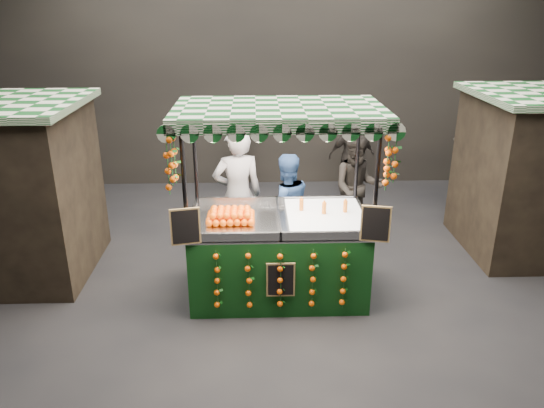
{
  "coord_description": "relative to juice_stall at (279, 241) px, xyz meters",
  "views": [
    {
      "loc": [
        -0.49,
        -6.27,
        3.89
      ],
      "look_at": [
        -0.25,
        0.65,
        1.17
      ],
      "focal_mm": 34.47,
      "sensor_mm": 36.0,
      "label": 1
    }
  ],
  "objects": [
    {
      "name": "ground",
      "position": [
        0.17,
        -0.15,
        -0.82
      ],
      "size": [
        12.0,
        12.0,
        0.0
      ],
      "primitive_type": "plane",
      "color": "black",
      "rests_on": "ground"
    },
    {
      "name": "market_hall",
      "position": [
        0.17,
        -0.15,
        2.56
      ],
      "size": [
        12.1,
        10.1,
        5.05
      ],
      "color": "black",
      "rests_on": "ground"
    },
    {
      "name": "juice_stall",
      "position": [
        0.0,
        0.0,
        0.0
      ],
      "size": [
        2.74,
        1.61,
        2.66
      ],
      "color": "black",
      "rests_on": "ground"
    },
    {
      "name": "vendor_grey",
      "position": [
        -0.59,
        1.19,
        0.23
      ],
      "size": [
        0.85,
        0.65,
        2.11
      ],
      "rotation": [
        0.0,
        0.0,
        3.34
      ],
      "color": "gray",
      "rests_on": "ground"
    },
    {
      "name": "vendor_blue",
      "position": [
        0.15,
        1.09,
        0.05
      ],
      "size": [
        0.99,
        0.87,
        1.74
      ],
      "rotation": [
        0.0,
        0.0,
        3.42
      ],
      "color": "navy",
      "rests_on": "ground"
    },
    {
      "name": "shopper_0",
      "position": [
        -3.51,
        1.65,
        0.09
      ],
      "size": [
        0.76,
        0.61,
        1.82
      ],
      "rotation": [
        0.0,
        0.0,
        0.3
      ],
      "color": "black",
      "rests_on": "ground"
    },
    {
      "name": "shopper_1",
      "position": [
        1.42,
        1.91,
        0.08
      ],
      "size": [
        0.92,
        0.74,
        1.8
      ],
      "rotation": [
        0.0,
        0.0,
        -0.07
      ],
      "color": "black",
      "rests_on": "ground"
    },
    {
      "name": "shopper_2",
      "position": [
        1.72,
        4.11,
        0.0
      ],
      "size": [
        1.0,
        0.47,
        1.65
      ],
      "rotation": [
        0.0,
        0.0,
        3.22
      ],
      "color": "black",
      "rests_on": "ground"
    },
    {
      "name": "shopper_3",
      "position": [
        3.85,
        3.38,
        -0.06
      ],
      "size": [
        0.91,
        1.13,
        1.53
      ],
      "rotation": [
        0.0,
        0.0,
        1.17
      ],
      "color": "black",
      "rests_on": "ground"
    },
    {
      "name": "shopper_4",
      "position": [
        -3.84,
        3.41,
        -0.02
      ],
      "size": [
        0.84,
        0.6,
        1.61
      ],
      "rotation": [
        0.0,
        0.0,
        3.26
      ],
      "color": "#282321",
      "rests_on": "ground"
    },
    {
      "name": "shopper_5",
      "position": [
        4.67,
        2.22,
        0.13
      ],
      "size": [
        1.0,
        1.85,
        1.91
      ],
      "rotation": [
        0.0,
        0.0,
        1.83
      ],
      "color": "#2C2724",
      "rests_on": "ground"
    },
    {
      "name": "shopper_6",
      "position": [
        -0.59,
        4.45,
        -0.05
      ],
      "size": [
        0.42,
        0.59,
        1.54
      ],
      "rotation": [
        0.0,
        0.0,
        -1.66
      ],
      "color": "#2D2924",
      "rests_on": "ground"
    }
  ]
}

